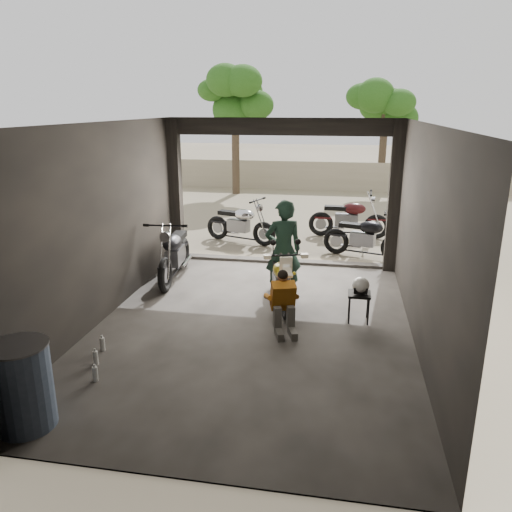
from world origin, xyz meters
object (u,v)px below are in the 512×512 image
(left_bike, at_px, (174,249))
(stool, at_px, (359,297))
(helmet, at_px, (361,285))
(oil_drum, at_px, (22,387))
(main_bike, at_px, (281,276))
(rider, at_px, (283,250))
(sign_post, at_px, (450,206))
(mechanic, at_px, (284,305))
(outside_bike_b, at_px, (349,215))
(outside_bike_a, at_px, (240,220))
(outside_bike_c, at_px, (365,233))

(left_bike, relative_size, stool, 3.79)
(helmet, distance_m, oil_drum, 5.12)
(main_bike, distance_m, left_bike, 2.54)
(stool, height_order, helmet, helmet)
(rider, distance_m, sign_post, 3.79)
(rider, distance_m, mechanic, 1.58)
(stool, distance_m, helmet, 0.21)
(main_bike, xyz_separation_m, oil_drum, (-2.32, -4.00, -0.06))
(main_bike, height_order, stool, main_bike)
(outside_bike_b, relative_size, helmet, 6.35)
(left_bike, bearing_deg, stool, -27.10)
(outside_bike_a, bearing_deg, rider, -138.16)
(mechanic, distance_m, helmet, 1.36)
(rider, bearing_deg, main_bike, 69.70)
(main_bike, relative_size, left_bike, 0.88)
(left_bike, height_order, outside_bike_b, left_bike)
(main_bike, distance_m, outside_bike_c, 3.61)
(main_bike, bearing_deg, oil_drum, -136.54)
(outside_bike_c, bearing_deg, helmet, -165.77)
(main_bike, relative_size, outside_bike_c, 0.96)
(outside_bike_b, bearing_deg, main_bike, 169.47)
(mechanic, bearing_deg, main_bike, 82.26)
(main_bike, bearing_deg, sign_post, 19.88)
(left_bike, relative_size, helmet, 6.50)
(outside_bike_b, relative_size, stool, 3.70)
(left_bike, relative_size, mechanic, 1.97)
(main_bike, relative_size, outside_bike_a, 0.95)
(outside_bike_a, xyz_separation_m, mechanic, (1.79, -5.22, -0.11))
(main_bike, relative_size, helmet, 5.70)
(outside_bike_c, height_order, sign_post, sign_post)
(outside_bike_a, bearing_deg, helmet, -128.04)
(oil_drum, bearing_deg, outside_bike_b, 68.98)
(main_bike, height_order, oil_drum, main_bike)
(mechanic, xyz_separation_m, stool, (1.16, 0.67, -0.05))
(sign_post, bearing_deg, outside_bike_a, 176.73)
(outside_bike_c, bearing_deg, oil_drum, 168.99)
(main_bike, xyz_separation_m, rider, (-0.00, 0.35, 0.37))
(outside_bike_a, distance_m, helmet, 5.41)
(rider, relative_size, stool, 3.68)
(oil_drum, bearing_deg, stool, 43.84)
(left_bike, distance_m, stool, 3.98)
(main_bike, distance_m, stool, 1.45)
(stool, xyz_separation_m, helmet, (0.01, 0.01, 0.21))
(rider, xyz_separation_m, mechanic, (0.21, -1.50, -0.44))
(outside_bike_c, relative_size, mechanic, 1.80)
(main_bike, height_order, helmet, main_bike)
(left_bike, relative_size, oil_drum, 1.92)
(rider, distance_m, helmet, 1.62)
(outside_bike_b, relative_size, rider, 1.01)
(left_bike, distance_m, rider, 2.43)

